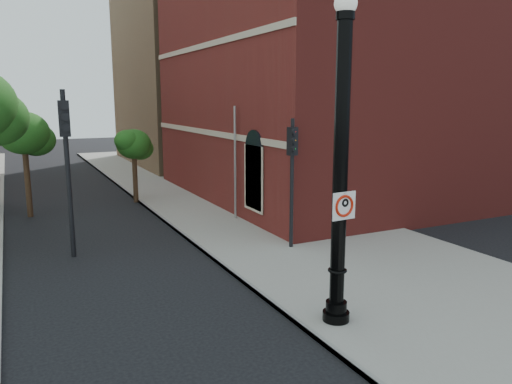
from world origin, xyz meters
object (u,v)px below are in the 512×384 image
traffic_signal_left (66,146)px  no_parking_sign (344,206)px  traffic_signal_right (292,163)px  lamppost (340,181)px

traffic_signal_left → no_parking_sign: bearing=-53.8°
traffic_signal_right → traffic_signal_left: bearing=148.0°
lamppost → traffic_signal_left: (-4.75, 7.92, 0.28)m
traffic_signal_left → lamppost: bearing=-53.2°
no_parking_sign → traffic_signal_right: 5.92m
no_parking_sign → traffic_signal_left: traffic_signal_left is taller
lamppost → traffic_signal_right: size_ratio=1.62×
no_parking_sign → traffic_signal_left: (-4.74, 8.11, 0.79)m
traffic_signal_left → traffic_signal_right: bearing=-14.8°
traffic_signal_left → traffic_signal_right: size_ratio=1.21×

